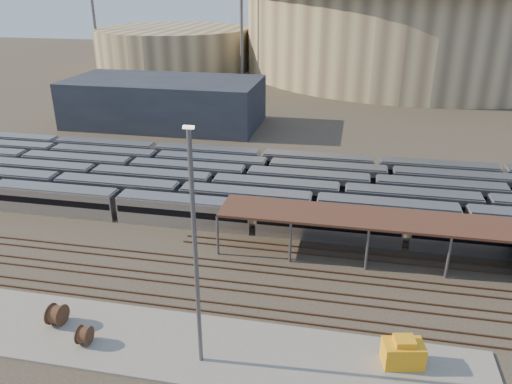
{
  "coord_description": "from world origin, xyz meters",
  "views": [
    {
      "loc": [
        6.64,
        -48.37,
        30.07
      ],
      "look_at": [
        -5.58,
        12.0,
        3.74
      ],
      "focal_mm": 35.0,
      "sensor_mm": 36.0,
      "label": 1
    }
  ],
  "objects": [
    {
      "name": "ground",
      "position": [
        0.0,
        0.0,
        0.0
      ],
      "size": [
        420.0,
        420.0,
        0.0
      ],
      "primitive_type": "plane",
      "color": "#383026",
      "rests_on": "ground"
    },
    {
      "name": "apron",
      "position": [
        -5.0,
        -15.0,
        0.1
      ],
      "size": [
        50.0,
        9.0,
        0.2
      ],
      "primitive_type": "cube",
      "color": "gray",
      "rests_on": "ground"
    },
    {
      "name": "subway_trains",
      "position": [
        -3.34,
        18.5,
        1.8
      ],
      "size": [
        126.58,
        23.9,
        3.6
      ],
      "color": "silver",
      "rests_on": "ground"
    },
    {
      "name": "inspection_shed",
      "position": [
        22.0,
        4.0,
        4.98
      ],
      "size": [
        60.3,
        6.0,
        5.3
      ],
      "color": "#5A5A5F",
      "rests_on": "ground"
    },
    {
      "name": "empty_tracks",
      "position": [
        0.0,
        -5.0,
        0.09
      ],
      "size": [
        170.0,
        9.62,
        0.18
      ],
      "color": "#4C3323",
      "rests_on": "ground"
    },
    {
      "name": "stadium",
      "position": [
        25.0,
        140.0,
        16.47
      ],
      "size": [
        124.0,
        124.0,
        32.5
      ],
      "color": "tan",
      "rests_on": "ground"
    },
    {
      "name": "secondary_arena",
      "position": [
        -60.0,
        130.0,
        7.0
      ],
      "size": [
        56.0,
        56.0,
        14.0
      ],
      "primitive_type": "cylinder",
      "color": "tan",
      "rests_on": "ground"
    },
    {
      "name": "service_building",
      "position": [
        -35.0,
        55.0,
        5.0
      ],
      "size": [
        42.0,
        20.0,
        10.0
      ],
      "primitive_type": "cube",
      "color": "#1E232D",
      "rests_on": "ground"
    },
    {
      "name": "floodlight_0",
      "position": [
        -30.0,
        110.0,
        20.65
      ],
      "size": [
        4.0,
        1.0,
        38.4
      ],
      "color": "#5A5A5F",
      "rests_on": "ground"
    },
    {
      "name": "floodlight_1",
      "position": [
        -85.0,
        120.0,
        20.65
      ],
      "size": [
        4.0,
        1.0,
        38.4
      ],
      "color": "#5A5A5F",
      "rests_on": "ground"
    },
    {
      "name": "floodlight_3",
      "position": [
        -10.0,
        160.0,
        20.65
      ],
      "size": [
        4.0,
        1.0,
        38.4
      ],
      "color": "#5A5A5F",
      "rests_on": "ground"
    },
    {
      "name": "cable_reel_west",
      "position": [
        -19.21,
        -14.51,
        1.23
      ],
      "size": [
        1.33,
        2.15,
        2.06
      ],
      "primitive_type": "cylinder",
      "rotation": [
        0.0,
        1.57,
        -0.09
      ],
      "color": "brown",
      "rests_on": "apron"
    },
    {
      "name": "cable_reel_east",
      "position": [
        -15.33,
        -16.5,
        1.06
      ],
      "size": [
        0.96,
        1.71,
        1.71
      ],
      "primitive_type": "cylinder",
      "rotation": [
        0.0,
        1.57,
        0.0
      ],
      "color": "brown",
      "rests_on": "apron"
    },
    {
      "name": "yard_light_pole",
      "position": [
        -4.59,
        -16.48,
        10.56
      ],
      "size": [
        0.81,
        0.36,
        20.54
      ],
      "color": "#5A5A5F",
      "rests_on": "apron"
    },
    {
      "name": "yellow_equipment",
      "position": [
        12.15,
        -13.55,
        1.24
      ],
      "size": [
        3.68,
        2.71,
        2.08
      ],
      "primitive_type": "cube",
      "rotation": [
        0.0,
        0.0,
        0.2
      ],
      "color": "orange",
      "rests_on": "apron"
    }
  ]
}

